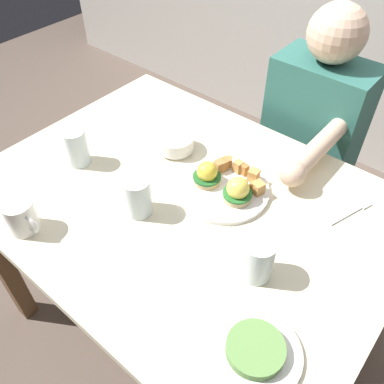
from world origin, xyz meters
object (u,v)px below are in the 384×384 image
Objects in this scene: fruit_bowl at (176,143)px; fork at (353,211)px; water_glass_far at (138,198)px; coffee_mug at (21,216)px; water_glass_near at (77,149)px; diner_person at (308,139)px; dining_table at (185,221)px; water_glass_extra at (257,261)px; eggs_benedict_plate at (225,185)px; side_plate at (255,351)px.

fruit_bowl reaches higher than fork.
water_glass_far is (-0.46, -0.38, 0.05)m from fork.
coffee_mug reaches higher than fruit_bowl.
water_glass_near is (-0.76, -0.35, 0.05)m from fork.
diner_person is (0.16, 0.72, -0.14)m from water_glass_far.
dining_table is 0.35m from water_glass_extra.
water_glass_extra is at bearing -38.37° from eggs_benedict_plate.
diner_person reaches higher than fruit_bowl.
eggs_benedict_plate reaches higher than fork.
water_glass_far is (-0.14, -0.22, 0.03)m from eggs_benedict_plate.
fork is 0.36m from water_glass_extra.
side_plate is at bearing -45.93° from eggs_benedict_plate.
water_glass_extra is (-0.10, -0.35, 0.05)m from fork.
dining_table is at bearing -147.02° from fork.
dining_table is 1.05× the size of diner_person.
water_glass_extra is at bearing -105.71° from fork.
water_glass_near reaches higher than eggs_benedict_plate.
dining_table is 0.26m from fruit_bowl.
coffee_mug reaches higher than eggs_benedict_plate.
dining_table is at bearing -42.13° from fruit_bowl.
water_glass_far reaches higher than fruit_bowl.
eggs_benedict_plate is at bearing -92.75° from diner_person.
fruit_bowl is 0.52m from coffee_mug.
eggs_benedict_plate is at bearing 57.78° from water_glass_far.
side_plate is at bearing -88.55° from fork.
eggs_benedict_plate is 2.26× the size of water_glass_near.
water_glass_near is at bearing 168.22° from side_plate.
water_glass_extra reaches higher than eggs_benedict_plate.
side_plate is (0.48, -0.13, -0.04)m from water_glass_far.
dining_table is 10.31× the size of water_glass_far.
water_glass_extra is at bearing -73.40° from diner_person.
coffee_mug is 0.62m from water_glass_extra.
eggs_benedict_plate is 0.49m from side_plate.
water_glass_near is at bearing -156.45° from eggs_benedict_plate.
water_glass_near is 0.60× the size of side_plate.
fork is 1.32× the size of water_glass_extra.
water_glass_extra is (0.23, -0.18, 0.03)m from eggs_benedict_plate.
water_glass_near is 1.03× the size of water_glass_extra.
water_glass_near is 0.10× the size of diner_person.
water_glass_extra is 0.58× the size of side_plate.
side_plate is 0.18× the size of diner_person.
water_glass_near reaches higher than coffee_mug.
water_glass_near is 0.66m from water_glass_extra.
water_glass_extra is at bearing -15.87° from dining_table.
eggs_benedict_plate is at bearing 23.55° from water_glass_near.
coffee_mug is 0.29m from water_glass_near.
eggs_benedict_plate is 0.24× the size of diner_person.
side_plate is (0.11, -0.17, -0.04)m from water_glass_extra.
diner_person is (-0.20, 0.69, -0.14)m from water_glass_extra.
fork is at bearing 91.45° from side_plate.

